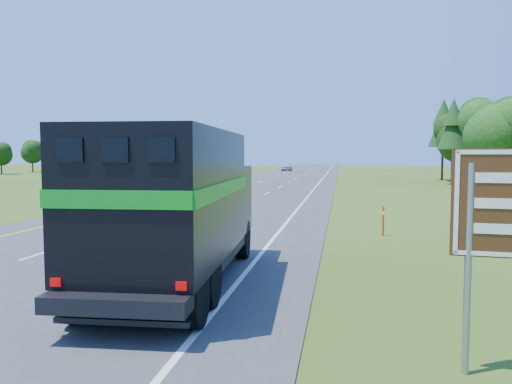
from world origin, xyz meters
TOP-DOWN VIEW (x-y plane):
  - road at (0.00, 50.00)m, footprint 15.00×260.00m
  - lane_markings at (0.00, 50.00)m, footprint 11.15×260.00m
  - horse_truck at (4.06, 7.50)m, footprint 3.22×8.94m
  - white_suv at (-3.98, 38.00)m, footprint 3.01×6.37m
  - far_car at (-3.21, 99.16)m, footprint 2.00×4.95m
  - delineator at (9.87, 16.67)m, footprint 0.10×0.06m

SIDE VIEW (x-z plane):
  - road at x=0.00m, z-range 0.00..0.04m
  - lane_markings at x=0.00m, z-range 0.04..0.05m
  - delineator at x=9.87m, z-range 0.04..1.27m
  - far_car at x=-3.21m, z-range 0.04..1.73m
  - white_suv at x=-3.98m, z-range 0.04..1.80m
  - horse_truck at x=4.06m, z-range 0.18..4.08m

